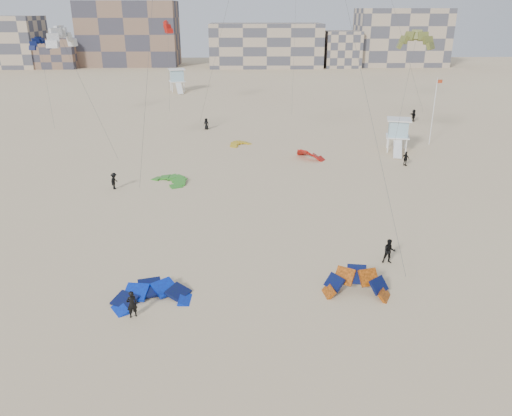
{
  "coord_description": "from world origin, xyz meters",
  "views": [
    {
      "loc": [
        3.59,
        -22.17,
        15.67
      ],
      "look_at": [
        4.26,
        6.0,
        4.43
      ],
      "focal_mm": 35.0,
      "sensor_mm": 36.0,
      "label": 1
    }
  ],
  "objects_px": {
    "kite_ground_orange": "(356,294)",
    "kitesurfer_main": "(132,304)",
    "lifeguard_tower_near": "(398,135)",
    "kite_ground_blue": "(152,301)"
  },
  "relations": [
    {
      "from": "kite_ground_orange",
      "to": "lifeguard_tower_near",
      "type": "distance_m",
      "value": 34.02
    },
    {
      "from": "kitesurfer_main",
      "to": "lifeguard_tower_near",
      "type": "xyz_separation_m",
      "value": [
        24.27,
        34.0,
        1.09
      ]
    },
    {
      "from": "kite_ground_orange",
      "to": "kitesurfer_main",
      "type": "xyz_separation_m",
      "value": [
        -12.72,
        -2.06,
        0.8
      ]
    },
    {
      "from": "kite_ground_blue",
      "to": "kitesurfer_main",
      "type": "height_order",
      "value": "kitesurfer_main"
    },
    {
      "from": "kite_ground_orange",
      "to": "kitesurfer_main",
      "type": "relative_size",
      "value": 2.37
    },
    {
      "from": "lifeguard_tower_near",
      "to": "kitesurfer_main",
      "type": "bearing_deg",
      "value": -111.95
    },
    {
      "from": "kitesurfer_main",
      "to": "lifeguard_tower_near",
      "type": "height_order",
      "value": "lifeguard_tower_near"
    },
    {
      "from": "kite_ground_blue",
      "to": "kite_ground_orange",
      "type": "xyz_separation_m",
      "value": [
        11.93,
        0.52,
        0.0
      ]
    },
    {
      "from": "kite_ground_blue",
      "to": "kitesurfer_main",
      "type": "relative_size",
      "value": 2.85
    },
    {
      "from": "kite_ground_orange",
      "to": "lifeguard_tower_near",
      "type": "bearing_deg",
      "value": 78.91
    }
  ]
}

